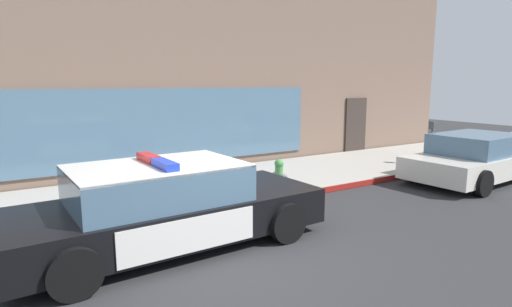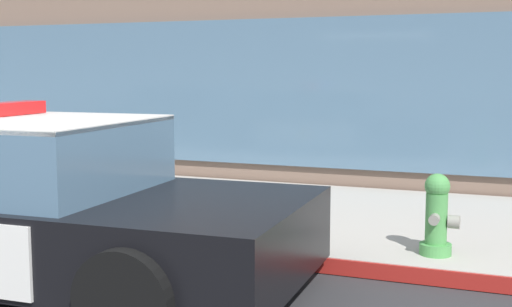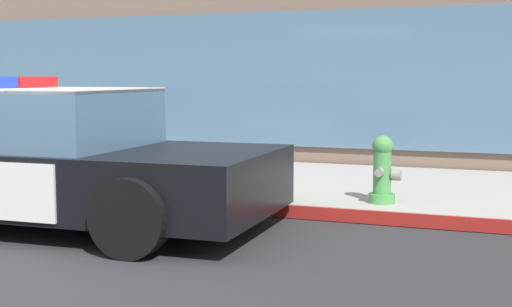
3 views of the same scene
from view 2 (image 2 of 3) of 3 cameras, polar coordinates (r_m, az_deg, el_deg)
The scene contains 4 objects.
sidewalk at distance 8.17m, azimuth -0.77°, elevation -4.97°, with size 48.00×3.60×0.15m, color #B2ADA3.
curb_red_paint at distance 6.57m, azimuth -6.84°, elevation -8.00°, with size 28.80×0.04×0.14m, color maroon.
police_cruiser at distance 6.07m, azimuth -20.45°, elevation -3.79°, with size 5.09×2.29×1.49m.
fire_hydrant at distance 6.19m, azimuth 14.98°, elevation -5.07°, with size 0.34×0.39×0.73m.
Camera 2 is at (3.03, -3.64, 1.77)m, focal length 47.58 mm.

